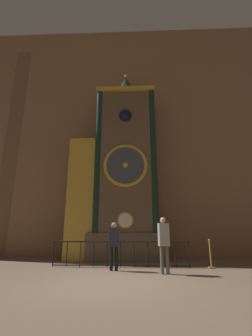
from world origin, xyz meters
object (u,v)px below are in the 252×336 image
Objects in this scene: stanchion_post at (211,258)px; clock_tower at (118,173)px; visitor_far at (164,239)px; visitor_near at (114,241)px.

clock_tower is at bearing 150.62° from stanchion_post.
stanchion_post is (3.65, -2.05, -3.80)m from clock_tower.
visitor_far is 2.36m from stanchion_post.
visitor_near is 0.92× the size of visitor_far.
clock_tower reaches higher than stanchion_post.
visitor_near reaches higher than stanchion_post.
stanchion_post is at bearing 7.42° from visitor_near.
clock_tower reaches higher than visitor_near.
clock_tower is 4.86m from visitor_far.
visitor_near is at bearing 151.87° from visitor_far.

